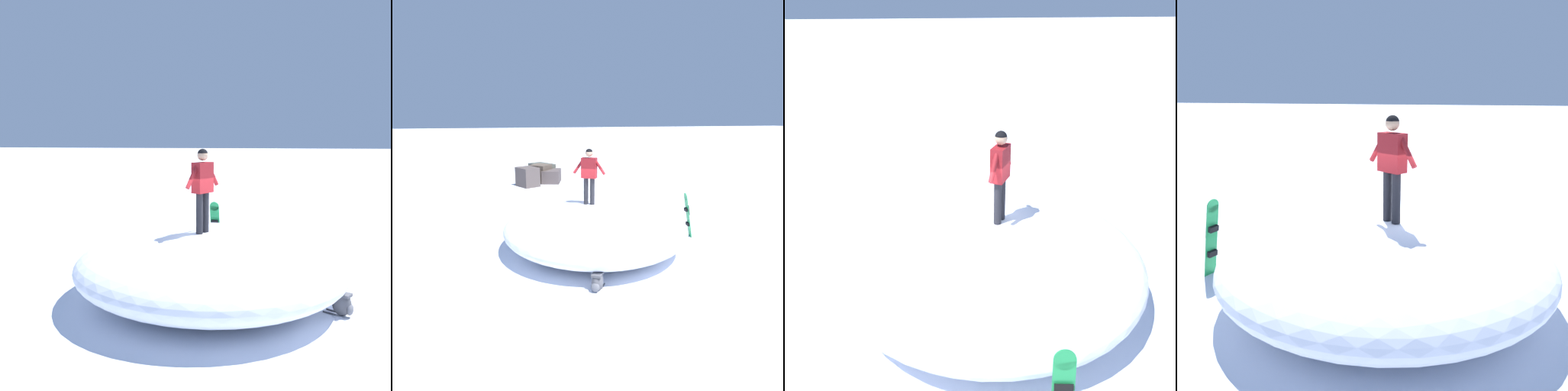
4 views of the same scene
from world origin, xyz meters
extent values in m
plane|color=white|center=(0.00, 0.00, 0.00)|extent=(240.00, 240.00, 0.00)
ellipsoid|color=white|center=(-0.56, -0.16, 0.69)|extent=(7.61, 7.59, 1.39)
cylinder|color=black|center=(-0.76, -0.39, 1.80)|extent=(0.14, 0.14, 0.82)
cylinder|color=black|center=(-0.65, -0.22, 1.80)|extent=(0.14, 0.14, 0.82)
cube|color=maroon|center=(-0.71, -0.30, 2.51)|extent=(0.42, 0.50, 0.61)
sphere|color=tan|center=(-0.71, -0.30, 2.96)|extent=(0.22, 0.22, 0.22)
cylinder|color=maroon|center=(-0.87, -0.57, 2.56)|extent=(0.27, 0.38, 0.50)
cylinder|color=maroon|center=(-0.54, -0.03, 2.56)|extent=(0.27, 0.38, 0.50)
sphere|color=black|center=(-0.71, -0.30, 2.98)|extent=(0.21, 0.21, 0.21)
cube|color=#1E8C47|center=(-0.75, 3.18, 0.70)|extent=(0.31, 0.32, 1.41)
cylinder|color=#1E8C47|center=(-0.78, 3.06, 1.40)|extent=(0.27, 0.11, 0.26)
cube|color=black|center=(-0.75, 3.17, 0.95)|extent=(0.23, 0.11, 0.34)
cube|color=black|center=(-0.77, 3.09, 0.95)|extent=(0.20, 0.12, 0.12)
cube|color=black|center=(-0.75, 3.18, 0.45)|extent=(0.20, 0.12, 0.12)
ellipsoid|color=#4C4C51|center=(1.97, -0.82, 0.22)|extent=(0.46, 0.43, 0.44)
ellipsoid|color=slate|center=(2.11, -0.91, 0.16)|extent=(0.20, 0.23, 0.21)
cube|color=#4C4C51|center=(1.97, -0.82, 0.41)|extent=(0.38, 0.36, 0.06)
cylinder|color=#4C4C51|center=(1.85, -0.65, 0.01)|extent=(0.23, 0.17, 0.04)
cylinder|color=#4C4C51|center=(1.76, -0.77, 0.01)|extent=(0.23, 0.17, 0.04)
camera|label=1|loc=(0.33, -9.01, 3.31)|focal=40.64mm
camera|label=2|loc=(8.88, -2.90, 4.00)|focal=30.79mm
camera|label=3|loc=(0.73, 6.41, 5.09)|focal=39.12mm
camera|label=4|loc=(-6.92, -1.89, 3.40)|focal=38.16mm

